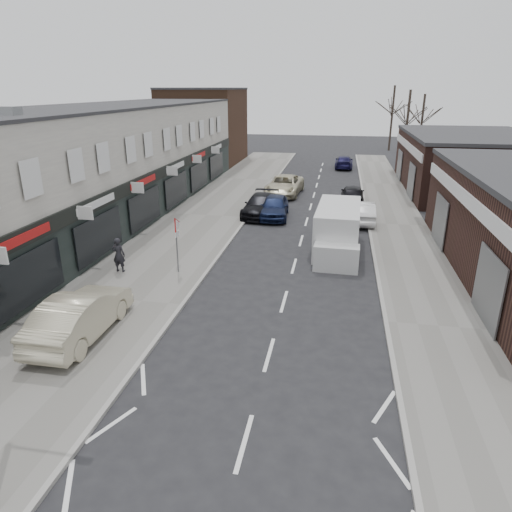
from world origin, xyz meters
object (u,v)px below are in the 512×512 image
at_px(pedestrian, 119,255).
at_px(parked_car_right_b, 352,194).
at_px(warning_sign, 177,229).
at_px(parked_car_left_b, 260,205).
at_px(white_van, 338,230).
at_px(parked_car_left_c, 284,185).
at_px(parked_car_left_a, 275,207).
at_px(parked_car_right_c, 344,162).
at_px(sedan_on_pavement, 80,315).
at_px(parked_car_right_a, 362,212).

distance_m(pedestrian, parked_car_right_b, 19.25).
bearing_deg(warning_sign, parked_car_left_b, 79.99).
height_order(white_van, parked_car_left_c, white_van).
xyz_separation_m(parked_car_left_a, parked_car_left_b, (-1.02, 0.37, -0.05)).
bearing_deg(parked_car_right_c, sedan_on_pavement, 77.61).
bearing_deg(parked_car_left_c, parked_car_right_c, 75.24).
relative_size(white_van, parked_car_left_c, 1.13).
relative_size(pedestrian, parked_car_left_c, 0.30).
bearing_deg(parked_car_left_b, warning_sign, -97.50).
xyz_separation_m(white_van, parked_car_left_b, (-5.22, 6.38, -0.43)).
bearing_deg(warning_sign, parked_car_left_c, 81.11).
bearing_deg(parked_car_left_c, parked_car_left_b, -93.17).
xyz_separation_m(pedestrian, parked_car_right_b, (10.86, 15.89, -0.23)).
xyz_separation_m(parked_car_left_c, parked_car_right_b, (5.37, -2.21, -0.05)).
bearing_deg(white_van, parked_car_left_a, 127.35).
bearing_deg(parked_car_right_a, sedan_on_pavement, 58.13).
relative_size(warning_sign, parked_car_right_c, 0.59).
relative_size(sedan_on_pavement, parked_car_left_a, 1.08).
height_order(warning_sign, parked_car_left_c, warning_sign).
height_order(warning_sign, sedan_on_pavement, warning_sign).
bearing_deg(sedan_on_pavement, parked_car_left_b, -100.97).
relative_size(parked_car_left_a, parked_car_right_b, 1.05).
bearing_deg(parked_car_right_a, parked_car_left_b, -5.48).
relative_size(warning_sign, pedestrian, 1.64).
xyz_separation_m(parked_car_right_a, parked_car_right_c, (-1.16, 21.26, -0.04)).
bearing_deg(parked_car_left_c, warning_sign, -95.03).
bearing_deg(parked_car_left_a, parked_car_right_a, -5.45).
bearing_deg(pedestrian, warning_sign, -170.56).
distance_m(parked_car_left_b, parked_car_right_b, 7.62).
bearing_deg(warning_sign, pedestrian, -171.03).
height_order(warning_sign, parked_car_left_a, warning_sign).
relative_size(pedestrian, parked_car_right_c, 0.36).
distance_m(warning_sign, parked_car_right_c, 32.63).
distance_m(sedan_on_pavement, parked_car_left_a, 17.32).
bearing_deg(parked_car_right_b, parked_car_left_b, 37.12).
xyz_separation_m(white_van, parked_car_left_a, (-4.20, 6.01, -0.38)).
xyz_separation_m(white_van, sedan_on_pavement, (-8.50, -10.77, -0.23)).
bearing_deg(parked_car_left_b, white_van, -48.21).
bearing_deg(parked_car_left_b, parked_car_left_c, 85.48).
bearing_deg(parked_car_left_a, parked_car_right_c, 74.16).
xyz_separation_m(warning_sign, parked_car_right_b, (8.13, 15.46, -1.49)).
relative_size(warning_sign, white_van, 0.43).
distance_m(warning_sign, parked_car_right_b, 17.53).
distance_m(parked_car_left_b, parked_car_right_a, 6.74).
relative_size(pedestrian, parked_car_left_a, 0.37).
height_order(white_van, pedestrian, white_van).
relative_size(white_van, parked_car_right_b, 1.48).
distance_m(sedan_on_pavement, parked_car_left_c, 24.16).
bearing_deg(white_van, sedan_on_pavement, -125.90).
bearing_deg(warning_sign, parked_car_right_c, 76.69).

